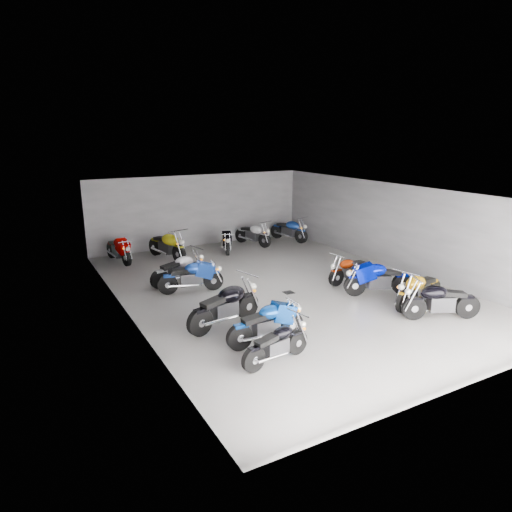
# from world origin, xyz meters

# --- Properties ---
(ground) EXTENTS (14.00, 14.00, 0.00)m
(ground) POSITION_xyz_m (0.00, 0.00, 0.00)
(ground) COLOR gray
(ground) RESTS_ON ground
(wall_back) EXTENTS (10.00, 0.10, 3.20)m
(wall_back) POSITION_xyz_m (0.00, 7.00, 1.60)
(wall_back) COLOR gray
(wall_back) RESTS_ON ground
(wall_left) EXTENTS (0.10, 14.00, 3.20)m
(wall_left) POSITION_xyz_m (-5.00, 0.00, 1.60)
(wall_left) COLOR gray
(wall_left) RESTS_ON ground
(wall_right) EXTENTS (0.10, 14.00, 3.20)m
(wall_right) POSITION_xyz_m (5.00, 0.00, 1.60)
(wall_right) COLOR gray
(wall_right) RESTS_ON ground
(ceiling) EXTENTS (10.00, 14.00, 0.04)m
(ceiling) POSITION_xyz_m (0.00, 0.00, 3.22)
(ceiling) COLOR black
(ceiling) RESTS_ON wall_back
(drain_grate) EXTENTS (0.32, 0.32, 0.01)m
(drain_grate) POSITION_xyz_m (0.00, -0.50, 0.01)
(drain_grate) COLOR black
(drain_grate) RESTS_ON ground
(motorcycle_left_a) EXTENTS (1.86, 0.50, 0.82)m
(motorcycle_left_a) POSITION_xyz_m (-2.74, -4.27, 0.45)
(motorcycle_left_a) COLOR black
(motorcycle_left_a) RESTS_ON ground
(motorcycle_left_b) EXTENTS (2.13, 0.42, 0.94)m
(motorcycle_left_b) POSITION_xyz_m (-2.45, -3.32, 0.51)
(motorcycle_left_b) COLOR black
(motorcycle_left_b) RESTS_ON ground
(motorcycle_left_c) EXTENTS (2.32, 0.77, 1.04)m
(motorcycle_left_c) POSITION_xyz_m (-2.91, -1.91, 0.57)
(motorcycle_left_c) COLOR black
(motorcycle_left_c) RESTS_ON ground
(motorcycle_left_e) EXTENTS (2.11, 0.62, 0.94)m
(motorcycle_left_e) POSITION_xyz_m (-2.71, 1.08, 0.51)
(motorcycle_left_e) COLOR black
(motorcycle_left_e) RESTS_ON ground
(motorcycle_left_f) EXTENTS (2.10, 0.65, 0.94)m
(motorcycle_left_f) POSITION_xyz_m (-2.79, 2.04, 0.51)
(motorcycle_left_f) COLOR black
(motorcycle_left_f) RESTS_ON ground
(motorcycle_right_a) EXTENTS (2.05, 1.06, 0.97)m
(motorcycle_right_a) POSITION_xyz_m (2.49, -4.32, 0.53)
(motorcycle_right_a) COLOR black
(motorcycle_right_a) RESTS_ON ground
(motorcycle_right_b) EXTENTS (2.22, 0.63, 0.98)m
(motorcycle_right_b) POSITION_xyz_m (2.68, -3.39, 0.54)
(motorcycle_right_b) COLOR black
(motorcycle_right_b) RESTS_ON ground
(motorcycle_right_c) EXTENTS (2.11, 1.04, 0.99)m
(motorcycle_right_c) POSITION_xyz_m (2.35, -2.05, 0.54)
(motorcycle_right_c) COLOR black
(motorcycle_right_c) RESTS_ON ground
(motorcycle_right_d) EXTENTS (1.96, 0.43, 0.86)m
(motorcycle_right_d) POSITION_xyz_m (2.42, -0.64, 0.47)
(motorcycle_right_d) COLOR black
(motorcycle_right_d) RESTS_ON ground
(motorcycle_back_a) EXTENTS (0.57, 2.15, 0.95)m
(motorcycle_back_a) POSITION_xyz_m (-3.97, 5.83, 0.52)
(motorcycle_back_a) COLOR black
(motorcycle_back_a) RESTS_ON ground
(motorcycle_back_b) EXTENTS (0.84, 2.34, 1.05)m
(motorcycle_back_b) POSITION_xyz_m (-2.14, 5.32, 0.58)
(motorcycle_back_b) COLOR black
(motorcycle_back_b) RESTS_ON ground
(motorcycle_back_d) EXTENTS (0.82, 1.96, 0.90)m
(motorcycle_back_d) POSITION_xyz_m (0.49, 5.29, 0.49)
(motorcycle_back_d) COLOR black
(motorcycle_back_d) RESTS_ON ground
(motorcycle_back_e) EXTENTS (0.79, 2.08, 0.94)m
(motorcycle_back_e) POSITION_xyz_m (2.09, 5.77, 0.51)
(motorcycle_back_e) COLOR black
(motorcycle_back_e) RESTS_ON ground
(motorcycle_back_f) EXTENTS (0.78, 2.15, 0.97)m
(motorcycle_back_f) POSITION_xyz_m (4.01, 5.70, 0.53)
(motorcycle_back_f) COLOR black
(motorcycle_back_f) RESTS_ON ground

